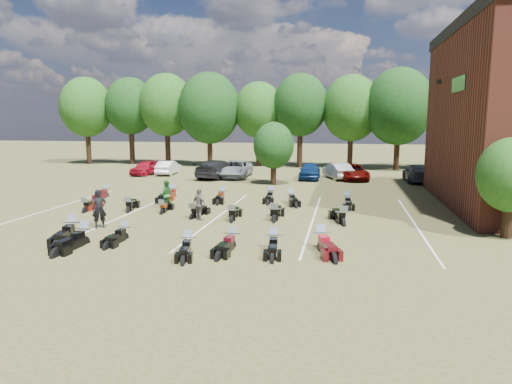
% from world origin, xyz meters
% --- Properties ---
extents(ground, '(160.00, 160.00, 0.00)m').
position_xyz_m(ground, '(0.00, 0.00, 0.00)').
color(ground, brown).
rests_on(ground, ground).
extents(car_0, '(2.03, 4.13, 1.35)m').
position_xyz_m(car_0, '(-14.66, 19.64, 0.68)').
color(car_0, maroon).
rests_on(car_0, ground).
extents(car_1, '(1.61, 4.01, 1.30)m').
position_xyz_m(car_1, '(-12.71, 20.22, 0.65)').
color(car_1, silver).
rests_on(car_1, ground).
extents(car_2, '(2.79, 5.59, 1.52)m').
position_xyz_m(car_2, '(-6.04, 19.24, 0.76)').
color(car_2, gray).
rests_on(car_2, ground).
extents(car_3, '(3.26, 5.84, 1.60)m').
position_xyz_m(car_3, '(-7.47, 18.62, 0.80)').
color(car_3, black).
rests_on(car_3, ground).
extents(car_4, '(1.80, 4.34, 1.47)m').
position_xyz_m(car_4, '(0.58, 19.37, 0.73)').
color(car_4, '#0B234F').
rests_on(car_4, ground).
extents(car_5, '(2.93, 4.49, 1.40)m').
position_xyz_m(car_5, '(2.93, 20.04, 0.70)').
color(car_5, silver).
rests_on(car_5, ground).
extents(car_6, '(2.82, 4.98, 1.31)m').
position_xyz_m(car_6, '(4.30, 19.62, 0.66)').
color(car_6, '#590805').
rests_on(car_6, ground).
extents(car_7, '(2.10, 4.95, 1.42)m').
position_xyz_m(car_7, '(9.51, 19.21, 0.71)').
color(car_7, '#38393D').
rests_on(car_7, ground).
extents(person_black, '(0.80, 0.72, 1.83)m').
position_xyz_m(person_black, '(-7.81, -0.68, 0.92)').
color(person_black, black).
rests_on(person_black, ground).
extents(person_green, '(0.96, 0.85, 1.66)m').
position_xyz_m(person_green, '(-6.51, 4.38, 0.83)').
color(person_green, '#246125').
rests_on(person_green, ground).
extents(person_grey, '(1.02, 0.86, 1.64)m').
position_xyz_m(person_grey, '(-3.67, 1.78, 0.82)').
color(person_grey, '#5E5751').
rests_on(person_grey, ground).
extents(motorcycle_0, '(1.34, 2.57, 1.37)m').
position_xyz_m(motorcycle_0, '(-8.07, -2.57, 0.00)').
color(motorcycle_0, black).
rests_on(motorcycle_0, ground).
extents(motorcycle_1, '(0.66, 2.03, 1.13)m').
position_xyz_m(motorcycle_1, '(-5.67, -2.46, 0.00)').
color(motorcycle_1, black).
rests_on(motorcycle_1, ground).
extents(motorcycle_2, '(0.86, 2.43, 1.34)m').
position_xyz_m(motorcycle_2, '(-6.95, -3.50, 0.00)').
color(motorcycle_2, black).
rests_on(motorcycle_2, ground).
extents(motorcycle_3, '(1.12, 2.20, 1.17)m').
position_xyz_m(motorcycle_3, '(-2.37, -3.70, 0.00)').
color(motorcycle_3, black).
rests_on(motorcycle_3, ground).
extents(motorcycle_4, '(0.94, 2.25, 1.22)m').
position_xyz_m(motorcycle_4, '(0.86, -2.75, 0.00)').
color(motorcycle_4, black).
rests_on(motorcycle_4, ground).
extents(motorcycle_5, '(0.87, 2.26, 1.23)m').
position_xyz_m(motorcycle_5, '(-0.81, -2.86, 0.00)').
color(motorcycle_5, black).
rests_on(motorcycle_5, ground).
extents(motorcycle_6, '(1.46, 2.53, 1.34)m').
position_xyz_m(motorcycle_6, '(2.70, -2.27, 0.00)').
color(motorcycle_6, '#3F090D').
rests_on(motorcycle_6, ground).
extents(motorcycle_7, '(0.86, 2.23, 1.22)m').
position_xyz_m(motorcycle_7, '(-10.55, 2.56, 0.00)').
color(motorcycle_7, maroon).
rests_on(motorcycle_7, ground).
extents(motorcycle_8, '(0.83, 2.06, 1.12)m').
position_xyz_m(motorcycle_8, '(-6.20, 2.96, 0.00)').
color(motorcycle_8, black).
rests_on(motorcycle_8, ground).
extents(motorcycle_9, '(1.25, 2.39, 1.27)m').
position_xyz_m(motorcycle_9, '(-8.22, 3.02, 0.00)').
color(motorcycle_9, black).
rests_on(motorcycle_9, ground).
extents(motorcycle_10, '(0.97, 2.15, 1.16)m').
position_xyz_m(motorcycle_10, '(-4.16, 2.13, 0.00)').
color(motorcycle_10, black).
rests_on(motorcycle_10, ground).
extents(motorcycle_11, '(0.94, 2.33, 1.27)m').
position_xyz_m(motorcycle_11, '(-1.97, 1.75, 0.00)').
color(motorcycle_11, black).
rests_on(motorcycle_11, ground).
extents(motorcycle_12, '(0.89, 2.51, 1.38)m').
position_xyz_m(motorcycle_12, '(0.13, 2.18, 0.00)').
color(motorcycle_12, black).
rests_on(motorcycle_12, ground).
extents(motorcycle_13, '(1.35, 2.54, 1.35)m').
position_xyz_m(motorcycle_13, '(3.51, 2.08, 0.00)').
color(motorcycle_13, black).
rests_on(motorcycle_13, ground).
extents(motorcycle_14, '(0.97, 2.24, 1.21)m').
position_xyz_m(motorcycle_14, '(-11.96, 7.38, 0.00)').
color(motorcycle_14, '#430911').
rests_on(motorcycle_14, ground).
extents(motorcycle_15, '(0.92, 2.22, 1.20)m').
position_xyz_m(motorcycle_15, '(-7.59, 8.38, 0.00)').
color(motorcycle_15, maroon).
rests_on(motorcycle_15, ground).
extents(motorcycle_16, '(0.90, 2.37, 1.29)m').
position_xyz_m(motorcycle_16, '(-7.56, 7.37, 0.00)').
color(motorcycle_16, black).
rests_on(motorcycle_16, ground).
extents(motorcycle_17, '(0.95, 2.32, 1.26)m').
position_xyz_m(motorcycle_17, '(-4.10, 7.71, 0.00)').
color(motorcycle_17, black).
rests_on(motorcycle_17, ground).
extents(motorcycle_18, '(0.83, 2.30, 1.26)m').
position_xyz_m(motorcycle_18, '(-1.05, 8.36, 0.00)').
color(motorcycle_18, black).
rests_on(motorcycle_18, ground).
extents(motorcycle_19, '(1.32, 2.32, 1.23)m').
position_xyz_m(motorcycle_19, '(0.30, 7.66, 0.00)').
color(motorcycle_19, black).
rests_on(motorcycle_19, ground).
extents(motorcycle_20, '(0.84, 2.23, 1.22)m').
position_xyz_m(motorcycle_20, '(3.73, 7.32, 0.00)').
color(motorcycle_20, black).
rests_on(motorcycle_20, ground).
extents(tree_line, '(56.00, 6.00, 9.79)m').
position_xyz_m(tree_line, '(-1.00, 29.00, 6.31)').
color(tree_line, black).
rests_on(tree_line, ground).
extents(young_tree_near_building, '(2.80, 2.80, 4.16)m').
position_xyz_m(young_tree_near_building, '(10.50, 1.00, 2.75)').
color(young_tree_near_building, black).
rests_on(young_tree_near_building, ground).
extents(young_tree_midfield, '(3.20, 3.20, 4.70)m').
position_xyz_m(young_tree_midfield, '(-2.00, 15.50, 3.09)').
color(young_tree_midfield, black).
rests_on(young_tree_midfield, ground).
extents(parking_lines, '(20.10, 14.00, 0.01)m').
position_xyz_m(parking_lines, '(-3.00, 3.00, 0.01)').
color(parking_lines, silver).
rests_on(parking_lines, ground).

